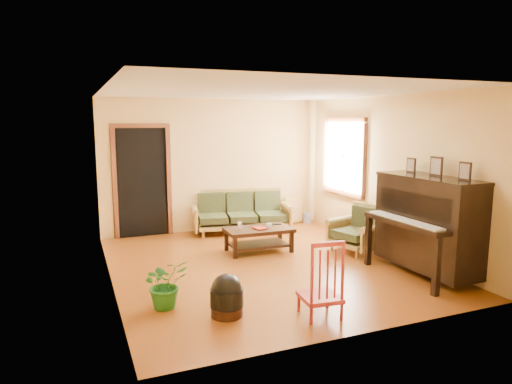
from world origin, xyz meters
name	(u,v)px	position (x,y,z in m)	size (l,w,h in m)	color
floor	(265,264)	(0.00, 0.00, 0.00)	(5.00, 5.00, 0.00)	#66300D
doorway	(142,183)	(-1.45, 2.48, 1.02)	(1.08, 0.16, 2.05)	black
window	(344,156)	(2.21, 1.30, 1.50)	(0.12, 1.36, 1.46)	white
sofa	(242,212)	(0.38, 2.05, 0.41)	(1.91, 0.80, 0.82)	olive
coffee_table	(259,240)	(0.18, 0.68, 0.20)	(1.11, 0.61, 0.40)	black
armchair	(356,229)	(1.68, 0.06, 0.39)	(0.75, 0.79, 0.79)	olive
piano	(430,226)	(2.00, -1.28, 0.71)	(0.94, 1.60, 1.42)	black
footstool	(227,300)	(-1.13, -1.55, 0.18)	(0.38, 0.38, 0.36)	black
red_chair	(320,278)	(-0.16, -1.95, 0.45)	(0.42, 0.46, 0.90)	maroon
leaning_frame	(294,210)	(1.69, 2.37, 0.30)	(0.44, 0.10, 0.59)	gold
ceramic_crock	(307,218)	(1.98, 2.30, 0.11)	(0.18, 0.18, 0.22)	#3546A1
potted_plant	(166,284)	(-1.73, -1.05, 0.29)	(0.53, 0.46, 0.59)	#1D601B
book	(255,229)	(0.08, 0.60, 0.42)	(0.18, 0.24, 0.02)	maroon
candle	(240,226)	(-0.15, 0.73, 0.46)	(0.07, 0.07, 0.12)	silver
glass_jar	(269,225)	(0.38, 0.71, 0.43)	(0.09, 0.09, 0.06)	silver
remote	(277,224)	(0.57, 0.81, 0.41)	(0.15, 0.04, 0.02)	black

